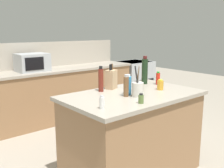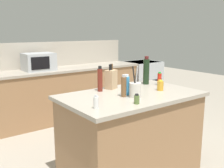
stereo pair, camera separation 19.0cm
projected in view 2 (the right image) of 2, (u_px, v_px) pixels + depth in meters
name	position (u px, v px, depth m)	size (l,w,h in m)	color
back_counter_run	(65.00, 93.00, 4.82)	(2.98, 0.66, 0.94)	#936B47
wall_backsplash	(56.00, 54.00, 4.93)	(2.94, 0.03, 0.46)	#B2A899
kitchen_island	(131.00, 135.00, 2.91)	(1.50, 0.91, 0.94)	#936B47
range_oven	(142.00, 82.00, 5.93)	(0.76, 0.65, 0.92)	#ADB2B7
microwave	(39.00, 62.00, 4.42)	(0.50, 0.39, 0.29)	#ADB2B7
knife_block	(111.00, 79.00, 3.05)	(0.16, 0.14, 0.29)	tan
utensil_crock	(135.00, 89.00, 2.67)	(0.12, 0.12, 0.32)	beige
pepper_grinder	(124.00, 86.00, 2.68)	(0.06, 0.06, 0.23)	brown
salt_shaker	(96.00, 102.00, 2.28)	(0.04, 0.04, 0.12)	silver
dish_soap_bottle	(126.00, 85.00, 2.76)	(0.06, 0.06, 0.22)	#3384BC
honey_jar	(160.00, 86.00, 2.97)	(0.07, 0.07, 0.12)	gold
hot_sauce_bottle	(159.00, 79.00, 3.25)	(0.05, 0.05, 0.16)	red
spice_jar_oregano	(137.00, 99.00, 2.43)	(0.05, 0.05, 0.10)	#567038
vinegar_bottle	(100.00, 80.00, 2.91)	(0.06, 0.06, 0.29)	maroon
wine_bottle	(146.00, 71.00, 3.30)	(0.08, 0.08, 0.35)	black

